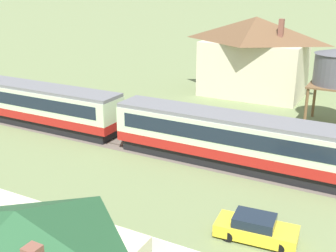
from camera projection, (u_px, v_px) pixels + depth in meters
name	position (u px, v px, depth m)	size (l,w,h in m)	color
passenger_train	(240.00, 139.00, 31.85)	(62.70, 3.23, 4.07)	#AD1E19
railway_track	(293.00, 178.00, 30.74)	(130.40, 3.60, 0.04)	#665B51
station_house_brown_roof	(254.00, 55.00, 51.20)	(12.93, 8.10, 9.54)	beige
parked_car_yellow	(256.00, 228.00, 23.30)	(4.64, 2.28, 1.43)	yellow
yard_tree_0	(242.00, 52.00, 51.47)	(3.23, 3.23, 6.96)	brown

